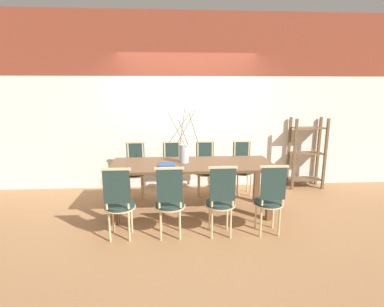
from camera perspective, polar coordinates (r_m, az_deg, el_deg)
name	(u,v)px	position (r m, az deg, el deg)	size (l,w,h in m)	color
ground_plane	(192,212)	(4.71, 0.00, -11.06)	(16.00, 16.00, 0.00)	#9E7047
wall_rear	(187,103)	(5.62, -0.88, 9.58)	(12.00, 0.06, 3.20)	white
dining_table	(192,170)	(4.49, 0.00, -3.16)	(2.41, 0.90, 0.78)	brown
chair_near_leftend	(119,201)	(3.85, -13.74, -8.87)	(0.39, 0.39, 0.96)	#233833
chair_near_left	(170,200)	(3.79, -4.23, -8.87)	(0.39, 0.39, 0.96)	#233833
chair_near_center	(221,199)	(3.84, 5.53, -8.62)	(0.39, 0.39, 0.96)	#233833
chair_near_right	(270,198)	(3.99, 14.58, -8.17)	(0.39, 0.39, 0.96)	#233833
chair_far_leftend	(135,168)	(5.32, -10.76, -2.79)	(0.39, 0.39, 0.96)	#233833
chair_far_left	(172,168)	(5.28, -3.82, -2.72)	(0.39, 0.39, 0.96)	#233833
chair_far_center	(205,167)	(5.31, 2.56, -2.61)	(0.39, 0.39, 0.96)	#233833
chair_far_right	(242,166)	(5.42, 9.58, -2.45)	(0.39, 0.39, 0.96)	#233833
vase_centerpiece	(184,153)	(4.48, -1.54, 0.15)	(0.46, 0.47, 0.81)	#B2BCC1
book_stack	(167,165)	(4.32, -4.81, -2.19)	(0.24, 0.22, 0.03)	maroon
shelving_rack	(307,153)	(6.07, 20.99, 0.03)	(0.63, 0.32, 1.34)	brown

